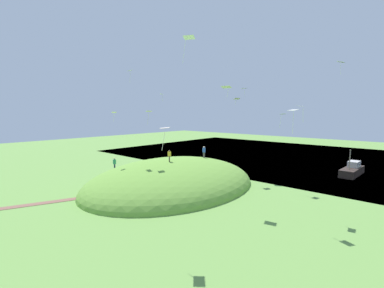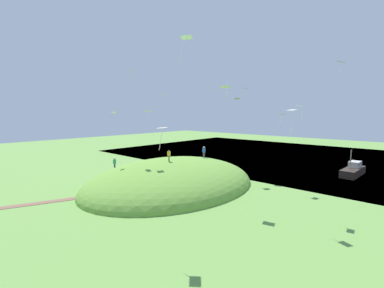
{
  "view_description": "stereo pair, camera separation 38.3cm",
  "coord_description": "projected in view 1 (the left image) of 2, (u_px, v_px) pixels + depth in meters",
  "views": [
    {
      "loc": [
        31.57,
        25.57,
        10.11
      ],
      "look_at": [
        0.85,
        -1.75,
        5.24
      ],
      "focal_mm": 24.3,
      "sensor_mm": 36.0,
      "label": 1
    },
    {
      "loc": [
        31.32,
        25.86,
        10.11
      ],
      "look_at": [
        0.85,
        -1.75,
        5.24
      ],
      "focal_mm": 24.3,
      "sensor_mm": 36.0,
      "label": 2
    }
  ],
  "objects": [
    {
      "name": "kite_11",
      "position": [
        161.0,
        95.0,
        43.7
      ],
      "size": [
        0.68,
        0.77,
        1.24
      ],
      "color": "white"
    },
    {
      "name": "kite_10",
      "position": [
        293.0,
        112.0,
        24.03
      ],
      "size": [
        0.92,
        1.06,
        2.27
      ],
      "color": "white"
    },
    {
      "name": "person_with_child",
      "position": [
        169.0,
        154.0,
        35.14
      ],
      "size": [
        0.63,
        0.63,
        1.56
      ],
      "rotation": [
        0.0,
        0.0,
        0.91
      ],
      "color": "#3D3028",
      "rests_on": "grass_hill"
    },
    {
      "name": "kite_4",
      "position": [
        244.0,
        89.0,
        41.56
      ],
      "size": [
        1.02,
        1.14,
        1.53
      ],
      "color": "white"
    },
    {
      "name": "kite_9",
      "position": [
        130.0,
        71.0,
        35.95
      ],
      "size": [
        0.71,
        0.9,
        1.72
      ],
      "color": "silver"
    },
    {
      "name": "person_walking_path",
      "position": [
        204.0,
        151.0,
        40.46
      ],
      "size": [
        0.52,
        0.52,
        1.81
      ],
      "rotation": [
        0.0,
        0.0,
        1.46
      ],
      "color": "#53494A",
      "rests_on": "grass_hill"
    },
    {
      "name": "lake_water",
      "position": [
        281.0,
        156.0,
        63.74
      ],
      "size": [
        53.57,
        80.0,
        0.4
      ],
      "primitive_type": "cube",
      "color": "#314F6C",
      "rests_on": "ground_plane"
    },
    {
      "name": "grass_hill",
      "position": [
        173.0,
        185.0,
        36.95
      ],
      "size": [
        26.27,
        20.11,
        7.25
      ],
      "primitive_type": "ellipsoid",
      "color": "#67993A",
      "rests_on": "ground_plane"
    },
    {
      "name": "kite_5",
      "position": [
        226.0,
        87.0,
        28.61
      ],
      "size": [
        0.96,
        1.22,
        1.27
      ],
      "color": "white"
    },
    {
      "name": "kite_2",
      "position": [
        114.0,
        113.0,
        35.53
      ],
      "size": [
        0.73,
        0.62,
        1.34
      ],
      "color": "white"
    },
    {
      "name": "dirt_path",
      "position": [
        32.0,
        205.0,
        28.86
      ],
      "size": [
        12.72,
        5.8,
        0.04
      ],
      "primitive_type": "cube",
      "rotation": [
        0.0,
        0.0,
        -0.37
      ],
      "color": "brown",
      "rests_on": "ground_plane"
    },
    {
      "name": "person_near_shore",
      "position": [
        114.0,
        162.0,
        39.33
      ],
      "size": [
        0.52,
        0.52,
        1.85
      ],
      "rotation": [
        0.0,
        0.0,
        4.57
      ],
      "color": "#1F2848",
      "rests_on": "grass_hill"
    },
    {
      "name": "kite_7",
      "position": [
        188.0,
        39.0,
        19.51
      ],
      "size": [
        0.88,
        1.0,
        2.06
      ],
      "color": "white"
    },
    {
      "name": "kite_12",
      "position": [
        282.0,
        115.0,
        34.72
      ],
      "size": [
        0.95,
        0.74,
        1.88
      ],
      "color": "white"
    },
    {
      "name": "kite_1",
      "position": [
        149.0,
        112.0,
        33.54
      ],
      "size": [
        0.92,
        0.8,
        1.74
      ],
      "color": "silver"
    },
    {
      "name": "ground_plane",
      "position": [
        204.0,
        177.0,
        41.49
      ],
      "size": [
        160.0,
        160.0,
        0.0
      ],
      "primitive_type": "plane",
      "color": "#649342"
    },
    {
      "name": "kite_8",
      "position": [
        300.0,
        107.0,
        26.42
      ],
      "size": [
        0.95,
        0.71,
        1.75
      ],
      "color": "white"
    },
    {
      "name": "boat_on_lake",
      "position": [
        352.0,
        170.0,
        42.72
      ],
      "size": [
        7.2,
        2.5,
        4.41
      ],
      "rotation": [
        0.0,
        0.0,
        3.09
      ],
      "color": "#31251F",
      "rests_on": "lake_water"
    },
    {
      "name": "kite_0",
      "position": [
        237.0,
        99.0,
        39.33
      ],
      "size": [
        1.12,
        0.96,
        1.15
      ],
      "color": "white"
    },
    {
      "name": "kite_3",
      "position": [
        341.0,
        62.0,
        31.93
      ],
      "size": [
        1.11,
        0.81,
        1.64
      ],
      "color": "white"
    },
    {
      "name": "kite_6",
      "position": [
        165.0,
        129.0,
        18.95
      ],
      "size": [
        1.21,
        1.18,
        1.7
      ],
      "color": "#F5DACF"
    }
  ]
}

